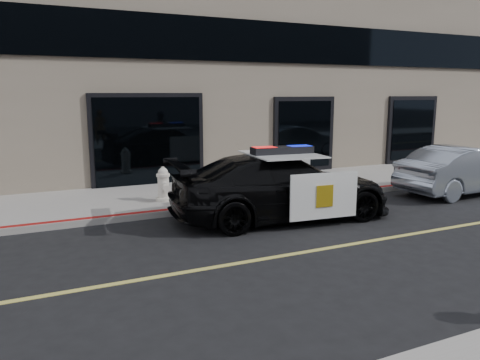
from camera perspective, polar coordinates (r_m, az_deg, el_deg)
name	(u,v)px	position (r m, az deg, el deg)	size (l,w,h in m)	color
ground	(300,253)	(8.70, 7.37, -8.82)	(120.00, 120.00, 0.00)	black
sidewalk_n	(200,194)	(13.24, -4.87, -1.68)	(60.00, 3.50, 0.15)	gray
building_n	(147,4)	(18.23, -11.30, 20.25)	(60.00, 7.00, 12.00)	#756856
police_car	(282,187)	(10.79, 5.10, -0.80)	(3.04, 5.54, 1.69)	black
silver_sedan	(465,170)	(14.90, 25.72, 1.10)	(4.24, 1.58, 1.39)	#929BA8
fire_hydrant	(163,185)	(12.09, -9.31, -0.60)	(0.40, 0.55, 0.88)	white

